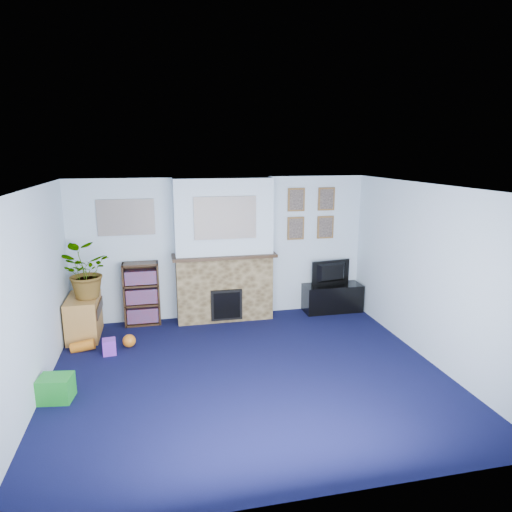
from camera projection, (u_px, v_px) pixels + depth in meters
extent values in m
cube|color=#0D0F33|center=(249.00, 374.00, 5.91)|extent=(5.00, 4.50, 0.01)
cube|color=white|center=(248.00, 187.00, 5.37)|extent=(5.00, 4.50, 0.01)
cube|color=silver|center=(222.00, 248.00, 7.78)|extent=(5.00, 0.04, 2.40)
cube|color=silver|center=(306.00, 367.00, 3.50)|extent=(5.00, 0.04, 2.40)
cube|color=silver|center=(30.00, 299.00, 5.12)|extent=(0.04, 4.50, 2.40)
cube|color=silver|center=(429.00, 274.00, 6.17)|extent=(0.04, 4.50, 2.40)
cube|color=brown|center=(224.00, 288.00, 7.74)|extent=(1.60, 0.40, 1.10)
cube|color=brown|center=(223.00, 218.00, 7.47)|extent=(1.60, 0.40, 1.30)
cube|color=brown|center=(224.00, 255.00, 7.58)|extent=(1.72, 0.50, 0.05)
cube|color=brown|center=(227.00, 305.00, 7.59)|extent=(0.52, 0.08, 0.52)
cube|color=brown|center=(227.00, 306.00, 7.55)|extent=(0.44, 0.02, 0.44)
cube|color=gray|center=(225.00, 218.00, 7.26)|extent=(1.00, 0.03, 0.68)
cube|color=gray|center=(126.00, 217.00, 7.32)|extent=(0.90, 0.03, 0.58)
cube|color=brown|center=(296.00, 200.00, 7.86)|extent=(0.30, 0.03, 0.40)
cube|color=brown|center=(326.00, 199.00, 7.97)|extent=(0.30, 0.03, 0.40)
cube|color=brown|center=(296.00, 228.00, 7.97)|extent=(0.30, 0.03, 0.40)
cube|color=brown|center=(325.00, 227.00, 8.09)|extent=(0.30, 0.03, 0.40)
cube|color=black|center=(332.00, 299.00, 8.20)|extent=(1.03, 0.43, 0.49)
imported|color=black|center=(333.00, 273.00, 8.11)|extent=(0.75, 0.20, 0.43)
cube|color=#311F11|center=(142.00, 291.00, 7.63)|extent=(0.58, 0.02, 1.05)
cube|color=#311F11|center=(124.00, 295.00, 7.45)|extent=(0.03, 0.28, 1.05)
cube|color=#311F11|center=(159.00, 293.00, 7.56)|extent=(0.03, 0.28, 1.05)
cube|color=#311F11|center=(144.00, 323.00, 7.62)|extent=(0.56, 0.28, 0.03)
cube|color=#311F11|center=(142.00, 304.00, 7.55)|extent=(0.56, 0.28, 0.03)
cube|color=#311F11|center=(141.00, 285.00, 7.47)|extent=(0.56, 0.28, 0.03)
cube|color=#311F11|center=(140.00, 264.00, 7.39)|extent=(0.56, 0.28, 0.03)
cube|color=#311F11|center=(143.00, 314.00, 7.58)|extent=(0.50, 0.22, 0.24)
cube|color=#311F11|center=(142.00, 295.00, 7.50)|extent=(0.50, 0.22, 0.24)
cube|color=#311F11|center=(141.00, 277.00, 7.43)|extent=(0.50, 0.22, 0.22)
cube|color=#B67F3A|center=(84.00, 315.00, 7.03)|extent=(0.46, 0.82, 0.64)
imported|color=#26661E|center=(83.00, 272.00, 6.84)|extent=(0.86, 0.78, 0.81)
cube|color=gold|center=(222.00, 250.00, 7.54)|extent=(0.09, 0.05, 0.13)
cylinder|color=#B2BFC6|center=(242.00, 249.00, 7.60)|extent=(0.05, 0.05, 0.16)
sphere|color=gray|center=(195.00, 252.00, 7.44)|extent=(0.12, 0.12, 0.12)
cylinder|color=purple|center=(265.00, 249.00, 7.69)|extent=(0.06, 0.06, 0.13)
cube|color=#198C26|center=(56.00, 389.00, 5.26)|extent=(0.41, 0.34, 0.29)
sphere|color=orange|center=(129.00, 341.00, 6.70)|extent=(0.19, 0.19, 0.19)
cube|color=purple|center=(109.00, 347.00, 6.46)|extent=(0.20, 0.20, 0.22)
cylinder|color=orange|center=(83.00, 346.00, 6.58)|extent=(0.35, 0.15, 0.20)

